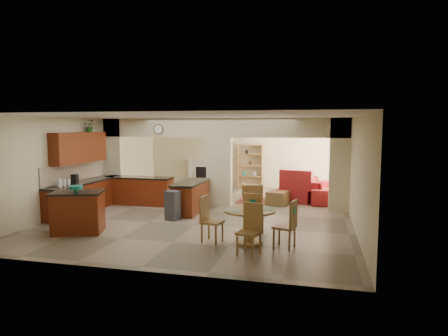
% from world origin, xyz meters
% --- Properties ---
extents(floor, '(10.00, 10.00, 0.00)m').
position_xyz_m(floor, '(0.00, 0.00, 0.00)').
color(floor, '#816F59').
rests_on(floor, ground).
extents(ceiling, '(10.00, 10.00, 0.00)m').
position_xyz_m(ceiling, '(0.00, 0.00, 2.80)').
color(ceiling, white).
rests_on(ceiling, wall_back).
extents(wall_back, '(8.00, 0.00, 8.00)m').
position_xyz_m(wall_back, '(0.00, 5.00, 1.40)').
color(wall_back, beige).
rests_on(wall_back, floor).
extents(wall_front, '(8.00, 0.00, 8.00)m').
position_xyz_m(wall_front, '(0.00, -5.00, 1.40)').
color(wall_front, beige).
rests_on(wall_front, floor).
extents(wall_left, '(0.00, 10.00, 10.00)m').
position_xyz_m(wall_left, '(-4.00, 0.00, 1.40)').
color(wall_left, beige).
rests_on(wall_left, floor).
extents(wall_right, '(0.00, 10.00, 10.00)m').
position_xyz_m(wall_right, '(4.00, 0.00, 1.40)').
color(wall_right, beige).
rests_on(wall_right, floor).
extents(partition_left_pier, '(0.60, 0.25, 2.80)m').
position_xyz_m(partition_left_pier, '(-3.70, 1.00, 1.40)').
color(partition_left_pier, beige).
rests_on(partition_left_pier, floor).
extents(partition_center_pier, '(0.80, 0.25, 2.20)m').
position_xyz_m(partition_center_pier, '(0.00, 1.00, 1.10)').
color(partition_center_pier, beige).
rests_on(partition_center_pier, floor).
extents(partition_right_pier, '(0.60, 0.25, 2.80)m').
position_xyz_m(partition_right_pier, '(3.70, 1.00, 1.40)').
color(partition_right_pier, beige).
rests_on(partition_right_pier, floor).
extents(partition_header, '(8.00, 0.25, 0.60)m').
position_xyz_m(partition_header, '(0.00, 1.00, 2.50)').
color(partition_header, beige).
rests_on(partition_header, partition_center_pier).
extents(kitchen_counter, '(2.52, 3.29, 1.48)m').
position_xyz_m(kitchen_counter, '(-3.26, -0.25, 0.46)').
color(kitchen_counter, '#490D08').
rests_on(kitchen_counter, floor).
extents(upper_cabinets, '(0.35, 2.40, 0.90)m').
position_xyz_m(upper_cabinets, '(-3.82, -0.80, 1.92)').
color(upper_cabinets, '#490D08').
rests_on(upper_cabinets, wall_left).
extents(peninsula, '(0.70, 1.85, 0.91)m').
position_xyz_m(peninsula, '(-0.60, -0.11, 0.46)').
color(peninsula, '#490D08').
rests_on(peninsula, floor).
extents(wall_clock, '(0.34, 0.03, 0.34)m').
position_xyz_m(wall_clock, '(-2.00, 0.85, 2.45)').
color(wall_clock, '#50331A').
rests_on(wall_clock, partition_header).
extents(rug, '(1.60, 1.30, 0.01)m').
position_xyz_m(rug, '(1.20, 2.10, 0.01)').
color(rug, brown).
rests_on(rug, floor).
extents(fireplace, '(1.60, 0.35, 1.20)m').
position_xyz_m(fireplace, '(-1.60, 4.83, 0.61)').
color(fireplace, beige).
rests_on(fireplace, floor).
extents(shelving_unit, '(1.00, 0.32, 1.80)m').
position_xyz_m(shelving_unit, '(0.35, 4.82, 0.90)').
color(shelving_unit, olive).
rests_on(shelving_unit, floor).
extents(window_a, '(0.02, 0.90, 1.90)m').
position_xyz_m(window_a, '(3.97, 2.30, 1.20)').
color(window_a, white).
rests_on(window_a, wall_right).
extents(window_b, '(0.02, 0.90, 1.90)m').
position_xyz_m(window_b, '(3.97, 4.00, 1.20)').
color(window_b, white).
rests_on(window_b, wall_right).
extents(glazed_door, '(0.02, 0.70, 2.10)m').
position_xyz_m(glazed_door, '(3.97, 3.15, 1.05)').
color(glazed_door, white).
rests_on(glazed_door, wall_right).
extents(drape_a_left, '(0.10, 0.28, 2.30)m').
position_xyz_m(drape_a_left, '(3.93, 1.70, 1.20)').
color(drape_a_left, '#3B1F17').
rests_on(drape_a_left, wall_right).
extents(drape_a_right, '(0.10, 0.28, 2.30)m').
position_xyz_m(drape_a_right, '(3.93, 2.90, 1.20)').
color(drape_a_right, '#3B1F17').
rests_on(drape_a_right, wall_right).
extents(drape_b_left, '(0.10, 0.28, 2.30)m').
position_xyz_m(drape_b_left, '(3.93, 3.40, 1.20)').
color(drape_b_left, '#3B1F17').
rests_on(drape_b_left, wall_right).
extents(drape_b_right, '(0.10, 0.28, 2.30)m').
position_xyz_m(drape_b_right, '(3.93, 4.60, 1.20)').
color(drape_b_right, '#3B1F17').
rests_on(drape_b_right, wall_right).
extents(ceiling_fan, '(1.00, 1.00, 0.10)m').
position_xyz_m(ceiling_fan, '(1.50, 3.00, 2.56)').
color(ceiling_fan, white).
rests_on(ceiling_fan, ceiling).
extents(kitchen_island, '(1.36, 1.14, 1.00)m').
position_xyz_m(kitchen_island, '(-2.49, -2.97, 0.50)').
color(kitchen_island, '#490D08').
rests_on(kitchen_island, floor).
extents(teal_bowl, '(0.31, 0.31, 0.15)m').
position_xyz_m(teal_bowl, '(-2.48, -3.04, 1.08)').
color(teal_bowl, '#13836F').
rests_on(teal_bowl, kitchen_island).
extents(trash_can, '(0.43, 0.39, 0.74)m').
position_xyz_m(trash_can, '(-0.75, -1.22, 0.37)').
color(trash_can, '#2F3032').
rests_on(trash_can, floor).
extents(dining_table, '(1.12, 1.12, 0.76)m').
position_xyz_m(dining_table, '(1.67, -2.95, 0.51)').
color(dining_table, olive).
rests_on(dining_table, floor).
extents(fruit_bowl, '(0.28, 0.28, 0.15)m').
position_xyz_m(fruit_bowl, '(1.74, -3.01, 0.84)').
color(fruit_bowl, '#80AC24').
rests_on(fruit_bowl, dining_table).
extents(sofa, '(2.63, 1.18, 0.75)m').
position_xyz_m(sofa, '(3.30, 2.78, 0.37)').
color(sofa, maroon).
rests_on(sofa, floor).
extents(chaise, '(1.31, 1.17, 0.44)m').
position_xyz_m(chaise, '(2.36, 2.32, 0.22)').
color(chaise, maroon).
rests_on(chaise, floor).
extents(armchair, '(0.82, 0.83, 0.63)m').
position_xyz_m(armchair, '(0.91, 2.01, 0.31)').
color(armchair, maroon).
rests_on(armchair, floor).
extents(ottoman, '(0.75, 0.75, 0.44)m').
position_xyz_m(ottoman, '(1.81, 1.54, 0.22)').
color(ottoman, maroon).
rests_on(ottoman, floor).
extents(plant, '(0.39, 0.37, 0.36)m').
position_xyz_m(plant, '(-3.82, -0.21, 2.55)').
color(plant, '#1A4312').
rests_on(plant, upper_cabinets).
extents(chair_north, '(0.44, 0.44, 1.02)m').
position_xyz_m(chair_north, '(1.66, -2.29, 0.55)').
color(chair_north, olive).
rests_on(chair_north, floor).
extents(chair_east, '(0.51, 0.51, 1.02)m').
position_xyz_m(chair_east, '(2.51, -3.08, 0.55)').
color(chair_east, olive).
rests_on(chair_east, floor).
extents(chair_south, '(0.52, 0.52, 1.02)m').
position_xyz_m(chair_south, '(1.81, -3.60, 0.55)').
color(chair_south, olive).
rests_on(chair_south, floor).
extents(chair_west, '(0.49, 0.49, 1.02)m').
position_xyz_m(chair_west, '(0.76, -2.97, 0.55)').
color(chair_west, olive).
rests_on(chair_west, floor).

